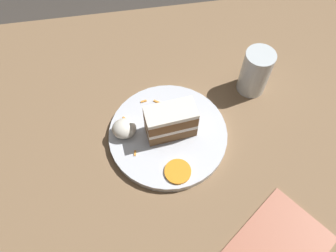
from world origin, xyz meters
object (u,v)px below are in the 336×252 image
object	(u,v)px
cream_dollop	(124,129)
orange_garnish	(178,171)
plate	(168,135)
cake_slice	(171,122)
drinking_glass	(254,74)

from	to	relation	value
cream_dollop	orange_garnish	xyz separation A→B (m)	(-0.10, 0.11, -0.02)
plate	cake_slice	world-z (taller)	cake_slice
plate	cream_dollop	xyz separation A→B (m)	(0.09, -0.01, 0.03)
plate	cream_dollop	distance (m)	0.10
orange_garnish	cake_slice	bearing A→B (deg)	-90.70
cream_dollop	orange_garnish	bearing A→B (deg)	131.75
drinking_glass	orange_garnish	bearing A→B (deg)	42.49
orange_garnish	drinking_glass	bearing A→B (deg)	-137.51
drinking_glass	cake_slice	bearing A→B (deg)	25.02
cream_dollop	orange_garnish	size ratio (longest dim) A/B	0.95
orange_garnish	drinking_glass	distance (m)	0.30
plate	drinking_glass	size ratio (longest dim) A/B	2.25
cake_slice	drinking_glass	xyz separation A→B (m)	(-0.22, -0.10, -0.01)
cake_slice	orange_garnish	distance (m)	0.11
cake_slice	drinking_glass	size ratio (longest dim) A/B	0.95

